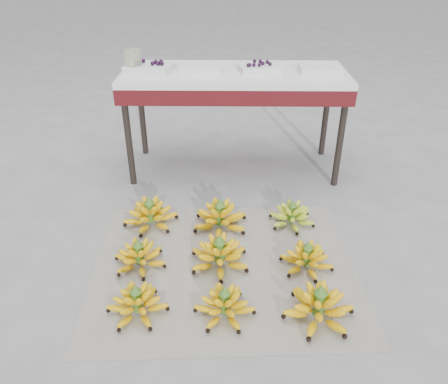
{
  "coord_description": "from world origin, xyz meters",
  "views": [
    {
      "loc": [
        0.07,
        -1.67,
        1.38
      ],
      "look_at": [
        0.05,
        0.18,
        0.29
      ],
      "focal_mm": 35.0,
      "sensor_mm": 36.0,
      "label": 1
    }
  ],
  "objects_px": {
    "newspaper_mat": "(224,266)",
    "tray_left": "(200,68)",
    "bunch_back_center": "(220,218)",
    "bunch_mid_left": "(140,257)",
    "bunch_front_left": "(137,304)",
    "bunch_front_center": "(225,305)",
    "glass_jar": "(133,61)",
    "tray_far_left": "(150,68)",
    "bunch_mid_right": "(307,259)",
    "vendor_table": "(234,83)",
    "bunch_mid_center": "(220,255)",
    "bunch_front_right": "(319,307)",
    "bunch_back_right": "(292,216)",
    "tray_far_right": "(320,69)",
    "tray_right": "(259,68)",
    "bunch_back_left": "(151,215)"
  },
  "relations": [
    {
      "from": "bunch_front_left",
      "to": "tray_right",
      "type": "bearing_deg",
      "value": 79.92
    },
    {
      "from": "bunch_mid_left",
      "to": "vendor_table",
      "type": "relative_size",
      "value": 0.23
    },
    {
      "from": "newspaper_mat",
      "to": "bunch_back_left",
      "type": "xyz_separation_m",
      "value": [
        -0.41,
        0.35,
        0.06
      ]
    },
    {
      "from": "bunch_front_center",
      "to": "bunch_mid_center",
      "type": "height_order",
      "value": "bunch_mid_center"
    },
    {
      "from": "bunch_mid_center",
      "to": "bunch_back_center",
      "type": "distance_m",
      "value": 0.32
    },
    {
      "from": "bunch_back_center",
      "to": "tray_far_left",
      "type": "distance_m",
      "value": 1.04
    },
    {
      "from": "bunch_mid_left",
      "to": "bunch_back_center",
      "type": "xyz_separation_m",
      "value": [
        0.38,
        0.32,
        0.01
      ]
    },
    {
      "from": "bunch_mid_left",
      "to": "glass_jar",
      "type": "xyz_separation_m",
      "value": [
        -0.16,
        1.02,
        0.67
      ]
    },
    {
      "from": "tray_far_left",
      "to": "newspaper_mat",
      "type": "bearing_deg",
      "value": -65.75
    },
    {
      "from": "newspaper_mat",
      "to": "bunch_mid_right",
      "type": "relative_size",
      "value": 3.95
    },
    {
      "from": "glass_jar",
      "to": "bunch_front_left",
      "type": "bearing_deg",
      "value": -81.23
    },
    {
      "from": "bunch_mid_right",
      "to": "vendor_table",
      "type": "distance_m",
      "value": 1.23
    },
    {
      "from": "glass_jar",
      "to": "bunch_back_center",
      "type": "bearing_deg",
      "value": -52.18
    },
    {
      "from": "newspaper_mat",
      "to": "vendor_table",
      "type": "relative_size",
      "value": 0.9
    },
    {
      "from": "newspaper_mat",
      "to": "tray_far_left",
      "type": "relative_size",
      "value": 3.97
    },
    {
      "from": "bunch_back_center",
      "to": "tray_far_left",
      "type": "height_order",
      "value": "tray_far_left"
    },
    {
      "from": "bunch_front_right",
      "to": "bunch_back_right",
      "type": "relative_size",
      "value": 1.0
    },
    {
      "from": "bunch_mid_left",
      "to": "tray_far_left",
      "type": "relative_size",
      "value": 1.03
    },
    {
      "from": "tray_far_left",
      "to": "tray_far_right",
      "type": "distance_m",
      "value": 1.04
    },
    {
      "from": "tray_far_right",
      "to": "glass_jar",
      "type": "bearing_deg",
      "value": -178.92
    },
    {
      "from": "bunch_mid_right",
      "to": "glass_jar",
      "type": "bearing_deg",
      "value": 151.43
    },
    {
      "from": "bunch_front_right",
      "to": "vendor_table",
      "type": "height_order",
      "value": "vendor_table"
    },
    {
      "from": "bunch_mid_center",
      "to": "tray_left",
      "type": "height_order",
      "value": "tray_left"
    },
    {
      "from": "newspaper_mat",
      "to": "tray_left",
      "type": "bearing_deg",
      "value": 98.55
    },
    {
      "from": "bunch_back_center",
      "to": "tray_left",
      "type": "xyz_separation_m",
      "value": [
        -0.13,
        0.73,
        0.62
      ]
    },
    {
      "from": "bunch_mid_right",
      "to": "vendor_table",
      "type": "xyz_separation_m",
      "value": [
        -0.34,
        1.06,
        0.53
      ]
    },
    {
      "from": "bunch_mid_left",
      "to": "bunch_mid_right",
      "type": "relative_size",
      "value": 1.02
    },
    {
      "from": "bunch_mid_left",
      "to": "bunch_back_right",
      "type": "xyz_separation_m",
      "value": [
        0.77,
        0.37,
        -0.0
      ]
    },
    {
      "from": "bunch_front_right",
      "to": "tray_right",
      "type": "bearing_deg",
      "value": 101.8
    },
    {
      "from": "vendor_table",
      "to": "tray_right",
      "type": "relative_size",
      "value": 5.08
    },
    {
      "from": "bunch_mid_right",
      "to": "tray_right",
      "type": "relative_size",
      "value": 1.16
    },
    {
      "from": "bunch_mid_left",
      "to": "bunch_mid_center",
      "type": "height_order",
      "value": "bunch_mid_center"
    },
    {
      "from": "bunch_front_left",
      "to": "bunch_front_center",
      "type": "distance_m",
      "value": 0.36
    },
    {
      "from": "tray_left",
      "to": "tray_far_right",
      "type": "distance_m",
      "value": 0.73
    },
    {
      "from": "newspaper_mat",
      "to": "bunch_back_center",
      "type": "height_order",
      "value": "bunch_back_center"
    },
    {
      "from": "bunch_front_left",
      "to": "bunch_front_right",
      "type": "distance_m",
      "value": 0.75
    },
    {
      "from": "tray_far_left",
      "to": "glass_jar",
      "type": "height_order",
      "value": "glass_jar"
    },
    {
      "from": "tray_left",
      "to": "bunch_front_left",
      "type": "bearing_deg",
      "value": -98.27
    },
    {
      "from": "bunch_mid_center",
      "to": "tray_far_left",
      "type": "height_order",
      "value": "tray_far_left"
    },
    {
      "from": "bunch_mid_center",
      "to": "tray_left",
      "type": "bearing_deg",
      "value": 91.8
    },
    {
      "from": "newspaper_mat",
      "to": "glass_jar",
      "type": "xyz_separation_m",
      "value": [
        -0.56,
        1.02,
        0.73
      ]
    },
    {
      "from": "bunch_front_right",
      "to": "tray_far_left",
      "type": "relative_size",
      "value": 0.99
    },
    {
      "from": "bunch_front_left",
      "to": "bunch_front_center",
      "type": "height_order",
      "value": "bunch_front_left"
    },
    {
      "from": "bunch_mid_left",
      "to": "tray_far_right",
      "type": "xyz_separation_m",
      "value": [
        0.97,
        1.04,
        0.63
      ]
    },
    {
      "from": "bunch_mid_right",
      "to": "bunch_back_right",
      "type": "relative_size",
      "value": 1.01
    },
    {
      "from": "bunch_mid_right",
      "to": "tray_left",
      "type": "bearing_deg",
      "value": 135.86
    },
    {
      "from": "bunch_front_left",
      "to": "glass_jar",
      "type": "height_order",
      "value": "glass_jar"
    },
    {
      "from": "bunch_front_left",
      "to": "vendor_table",
      "type": "bearing_deg",
      "value": 85.5
    },
    {
      "from": "bunch_back_left",
      "to": "vendor_table",
      "type": "height_order",
      "value": "vendor_table"
    },
    {
      "from": "bunch_back_center",
      "to": "bunch_mid_left",
      "type": "bearing_deg",
      "value": -163.76
    }
  ]
}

